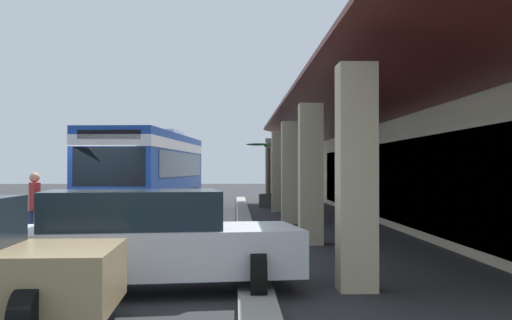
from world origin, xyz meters
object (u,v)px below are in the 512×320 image
Objects in this scene: parked_sedan_white at (142,240)px; pedestrian at (34,205)px; transit_bus at (149,167)px; potted_palm at (268,192)px.

parked_sedan_white is 2.70× the size of pedestrian.
transit_bus reaches higher than potted_palm.
pedestrian is 0.57× the size of potted_palm.
pedestrian is (10.40, -1.21, -0.89)m from transit_bus.
pedestrian is at bearing -6.62° from transit_bus.
pedestrian is at bearing -149.62° from parked_sedan_white.
parked_sedan_white is at bearing 30.38° from pedestrian.
pedestrian reaches higher than parked_sedan_white.
transit_bus is at bearing -172.82° from parked_sedan_white.
transit_bus is 6.69× the size of pedestrian.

